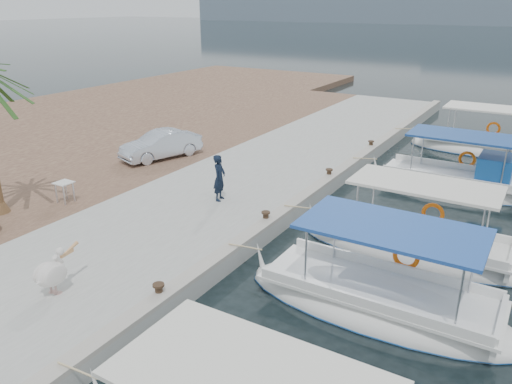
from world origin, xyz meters
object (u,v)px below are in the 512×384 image
(fishing_caique_b, at_px, (377,305))
(fishing_caique_e, at_px, (481,149))
(pelican, at_px, (52,273))
(fishing_caique_c, at_px, (411,250))
(parked_car, at_px, (161,145))
(fisherman, at_px, (219,178))
(fishing_caique_d, at_px, (454,185))

(fishing_caique_b, relative_size, fishing_caique_e, 0.98)
(fishing_caique_b, xyz_separation_m, pelican, (-6.57, -4.01, 0.91))
(fishing_caique_c, distance_m, parked_car, 11.99)
(fishing_caique_b, distance_m, fishing_caique_c, 3.30)
(fishing_caique_b, relative_size, parked_car, 1.89)
(fishing_caique_b, bearing_deg, fishing_caique_e, 89.78)
(fishing_caique_c, xyz_separation_m, fisherman, (-6.58, -0.39, 1.19))
(fishing_caique_d, relative_size, pelican, 4.88)
(fishing_caique_c, bearing_deg, fishing_caique_b, -89.07)
(fishing_caique_e, height_order, fisherman, fishing_caique_e)
(parked_car, bearing_deg, fishing_caique_c, 6.68)
(fishing_caique_b, xyz_separation_m, fishing_caique_e, (0.06, 15.94, 0.00))
(pelican, xyz_separation_m, parked_car, (-5.18, 9.75, 0.06))
(fisherman, bearing_deg, parked_car, 48.21)
(fishing_caique_c, relative_size, fishing_caique_d, 1.03)
(fishing_caique_c, bearing_deg, pelican, -131.71)
(fishing_caique_d, bearing_deg, fisherman, -134.45)
(fishing_caique_e, bearing_deg, pelican, -108.39)
(fishing_caique_e, bearing_deg, fishing_caique_d, -90.90)
(fishing_caique_d, relative_size, fisherman, 4.02)
(fishing_caique_c, bearing_deg, fisherman, -176.65)
(fishing_caique_d, relative_size, fishing_caique_e, 0.94)
(fishing_caique_c, distance_m, fisherman, 6.70)
(fishing_caique_e, height_order, pelican, fishing_caique_e)
(fishing_caique_e, distance_m, pelican, 21.04)
(fishing_caique_c, height_order, parked_car, fishing_caique_c)
(fishing_caique_c, bearing_deg, fishing_caique_e, 89.48)
(fishing_caique_b, bearing_deg, parked_car, 153.98)
(fishing_caique_e, relative_size, pelican, 5.19)
(fishing_caique_c, xyz_separation_m, pelican, (-6.52, -7.31, 0.91))
(fishing_caique_d, distance_m, pelican, 15.16)
(pelican, relative_size, fisherman, 0.82)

